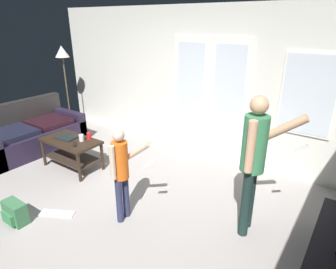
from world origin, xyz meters
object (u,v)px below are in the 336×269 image
object	(u,v)px
cup_by_laptop	(89,136)
person_child	(121,168)
leather_couch	(31,134)
laptop_closed	(67,137)
floor_lamp	(63,59)
person_adult	(254,155)
loose_keyboard	(57,213)
cup_near_edge	(81,138)
tv_remote_black	(75,144)
backpack	(15,213)
coffee_table	(71,147)

from	to	relation	value
cup_by_laptop	person_child	bearing A→B (deg)	-26.37
leather_couch	person_child	world-z (taller)	person_child
laptop_closed	floor_lamp	bearing A→B (deg)	133.13
person_adult	loose_keyboard	world-z (taller)	person_adult
person_adult	laptop_closed	size ratio (longest dim) A/B	4.77
cup_near_edge	cup_by_laptop	distance (m)	0.13
laptop_closed	tv_remote_black	xyz separation A→B (m)	(0.34, -0.10, -0.00)
floor_lamp	backpack	world-z (taller)	floor_lamp
coffee_table	laptop_closed	bearing A→B (deg)	174.60
backpack	laptop_closed	size ratio (longest dim) A/B	0.96
tv_remote_black	leather_couch	bearing A→B (deg)	-148.91
person_adult	cup_by_laptop	world-z (taller)	person_adult
person_adult	laptop_closed	xyz separation A→B (m)	(-3.06, -0.17, -0.46)
leather_couch	laptop_closed	bearing A→B (deg)	-1.39
person_adult	floor_lamp	xyz separation A→B (m)	(-4.57, 1.02, 0.57)
laptop_closed	tv_remote_black	size ratio (longest dim) A/B	2.00
floor_lamp	laptop_closed	world-z (taller)	floor_lamp
person_adult	leather_couch	bearing A→B (deg)	-178.13
person_child	loose_keyboard	bearing A→B (deg)	-150.17
backpack	cup_by_laptop	bearing A→B (deg)	103.47
person_adult	laptop_closed	bearing A→B (deg)	-176.88
leather_couch	laptop_closed	size ratio (longest dim) A/B	5.32
coffee_table	cup_near_edge	xyz separation A→B (m)	(0.19, 0.07, 0.19)
leather_couch	laptop_closed	world-z (taller)	leather_couch
leather_couch	coffee_table	size ratio (longest dim) A/B	1.82
backpack	tv_remote_black	bearing A→B (deg)	106.85
backpack	loose_keyboard	xyz separation A→B (m)	(0.27, 0.38, -0.13)
loose_keyboard	cup_near_edge	world-z (taller)	cup_near_edge
loose_keyboard	tv_remote_black	size ratio (longest dim) A/B	2.64
leather_couch	cup_by_laptop	distance (m)	1.55
cup_by_laptop	coffee_table	bearing A→B (deg)	-140.54
tv_remote_black	person_adult	bearing A→B (deg)	41.82
laptop_closed	cup_by_laptop	world-z (taller)	cup_by_laptop
person_child	tv_remote_black	xyz separation A→B (m)	(-1.41, 0.41, -0.20)
tv_remote_black	cup_by_laptop	bearing A→B (deg)	124.39
coffee_table	cup_by_laptop	size ratio (longest dim) A/B	8.88
floor_lamp	loose_keyboard	bearing A→B (deg)	-40.54
person_adult	backpack	bearing A→B (deg)	-147.50
leather_couch	person_child	size ratio (longest dim) A/B	1.52
backpack	loose_keyboard	size ratio (longest dim) A/B	0.73
person_child	floor_lamp	bearing A→B (deg)	152.50
leather_couch	person_adult	bearing A→B (deg)	1.87
floor_lamp	laptop_closed	size ratio (longest dim) A/B	5.35
loose_keyboard	leather_couch	bearing A→B (deg)	155.66
floor_lamp	cup_by_laptop	distance (m)	2.33
floor_lamp	cup_near_edge	bearing A→B (deg)	-31.75
coffee_table	loose_keyboard	distance (m)	1.33
leather_couch	person_adult	world-z (taller)	person_adult
person_child	tv_remote_black	size ratio (longest dim) A/B	6.99
person_child	tv_remote_black	world-z (taller)	person_child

